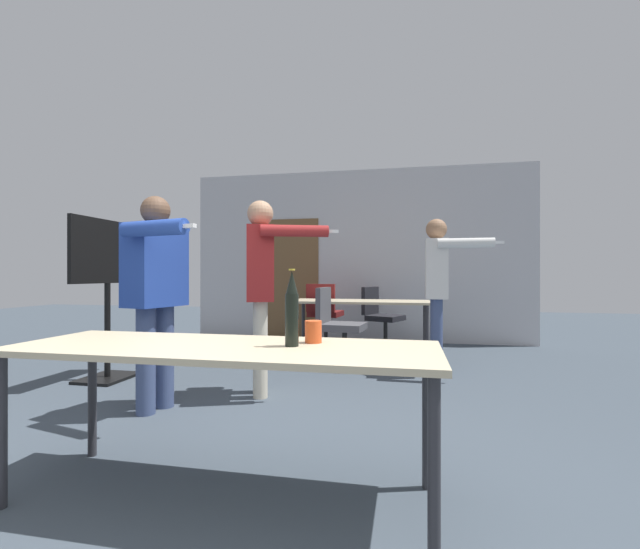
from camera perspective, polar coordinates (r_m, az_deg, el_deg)
The scene contains 12 objects.
back_wall at distance 7.17m, azimuth 4.72°, elevation 2.46°, with size 5.63×0.12×2.84m.
conference_table_near at distance 2.20m, azimuth -12.74°, elevation -10.90°, with size 2.09×0.71×0.75m.
conference_table_far at distance 5.77m, azimuth 5.39°, elevation -4.22°, with size 1.83×0.69×0.75m.
tv_screen at distance 5.01m, azimuth -26.50°, elevation -0.72°, with size 0.44×1.04×1.67m.
person_center_tall at distance 3.70m, azimuth -20.92°, elevation -0.97°, with size 0.77×0.82×1.73m.
person_left_plaid at distance 3.94m, azimuth -7.75°, elevation -0.30°, with size 0.91×0.59×1.78m.
person_far_watching at distance 4.94m, azimuth 15.43°, elevation -0.64°, with size 0.77×0.62×1.72m.
office_chair_far_right at distance 6.52m, azimuth 0.58°, elevation -5.65°, with size 0.52×0.57×0.96m.
office_chair_far_left at distance 5.11m, azimuth 2.45°, elevation -7.35°, with size 0.57×0.52×0.94m.
office_chair_side_rolled at distance 6.55m, azimuth 8.13°, elevation -5.96°, with size 0.66×0.62×0.91m.
beer_bottle at distance 2.09m, azimuth -3.78°, elevation -4.71°, with size 0.07×0.07×0.38m.
drink_cup at distance 2.20m, azimuth -0.90°, elevation -7.63°, with size 0.09×0.09×0.11m.
Camera 1 is at (0.82, -1.50, 1.10)m, focal length 24.00 mm.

